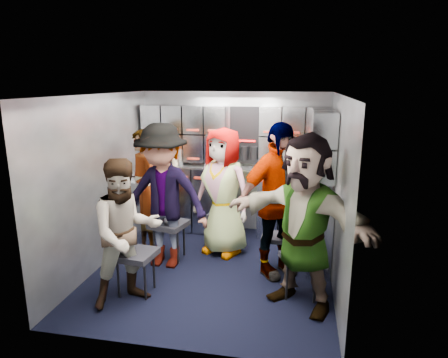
% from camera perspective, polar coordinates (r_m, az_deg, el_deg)
% --- Properties ---
extents(floor, '(3.00, 3.00, 0.00)m').
position_cam_1_polar(floor, '(4.99, -1.61, -12.93)').
color(floor, black).
rests_on(floor, ground).
extents(wall_back, '(2.80, 0.04, 2.10)m').
position_cam_1_polar(wall_back, '(6.05, 1.44, 2.40)').
color(wall_back, gray).
rests_on(wall_back, ground).
extents(wall_left, '(0.04, 3.00, 2.10)m').
position_cam_1_polar(wall_left, '(5.10, -17.22, -0.37)').
color(wall_left, gray).
rests_on(wall_left, ground).
extents(wall_right, '(0.04, 3.00, 2.10)m').
position_cam_1_polar(wall_right, '(4.53, 15.87, -2.04)').
color(wall_right, gray).
rests_on(wall_right, ground).
extents(ceiling, '(2.80, 3.00, 0.02)m').
position_cam_1_polar(ceiling, '(4.46, -1.80, 11.94)').
color(ceiling, silver).
rests_on(ceiling, wall_back).
extents(cart_bank_back, '(2.68, 0.38, 0.99)m').
position_cam_1_polar(cart_bank_back, '(5.98, 1.07, -3.20)').
color(cart_bank_back, '#9CA2AC').
rests_on(cart_bank_back, ground).
extents(cart_bank_left, '(0.38, 0.76, 0.99)m').
position_cam_1_polar(cart_bank_left, '(5.65, -12.27, -4.58)').
color(cart_bank_left, '#9CA2AC').
rests_on(cart_bank_left, ground).
extents(counter, '(2.68, 0.42, 0.03)m').
position_cam_1_polar(counter, '(5.85, 1.09, 1.67)').
color(counter, '#AEB1B5').
rests_on(counter, cart_bank_back).
extents(locker_bank_back, '(2.68, 0.28, 0.82)m').
position_cam_1_polar(locker_bank_back, '(5.83, 1.22, 6.36)').
color(locker_bank_back, '#9CA2AC').
rests_on(locker_bank_back, wall_back).
extents(locker_bank_right, '(0.28, 1.00, 0.82)m').
position_cam_1_polar(locker_bank_right, '(5.11, 13.92, 4.90)').
color(locker_bank_right, '#9CA2AC').
rests_on(locker_bank_right, wall_right).
extents(right_cabinet, '(0.28, 1.20, 1.00)m').
position_cam_1_polar(right_cabinet, '(5.25, 13.34, -5.99)').
color(right_cabinet, '#9CA2AC').
rests_on(right_cabinet, ground).
extents(coffee_niche, '(0.46, 0.16, 0.84)m').
position_cam_1_polar(coffee_niche, '(5.87, 3.06, 6.19)').
color(coffee_niche, black).
rests_on(coffee_niche, wall_back).
extents(red_latch_strip, '(2.60, 0.02, 0.03)m').
position_cam_1_polar(red_latch_strip, '(5.69, 0.73, -0.07)').
color(red_latch_strip, '#A42A1A').
rests_on(red_latch_strip, cart_bank_back).
extents(jump_seat_near_left, '(0.45, 0.43, 0.48)m').
position_cam_1_polar(jump_seat_near_left, '(4.44, -12.54, -10.74)').
color(jump_seat_near_left, black).
rests_on(jump_seat_near_left, ground).
extents(jump_seat_mid_left, '(0.51, 0.49, 0.50)m').
position_cam_1_polar(jump_seat_mid_left, '(5.18, -7.89, -6.68)').
color(jump_seat_mid_left, black).
rests_on(jump_seat_mid_left, ground).
extents(jump_seat_center, '(0.47, 0.45, 0.50)m').
position_cam_1_polar(jump_seat_center, '(5.50, 0.23, -5.35)').
color(jump_seat_center, black).
rests_on(jump_seat_center, ground).
extents(jump_seat_mid_right, '(0.36, 0.34, 0.41)m').
position_cam_1_polar(jump_seat_mid_right, '(4.99, 7.47, -8.46)').
color(jump_seat_mid_right, black).
rests_on(jump_seat_mid_right, ground).
extents(jump_seat_near_right, '(0.50, 0.49, 0.46)m').
position_cam_1_polar(jump_seat_near_right, '(4.37, 11.03, -11.36)').
color(jump_seat_near_right, black).
rests_on(jump_seat_near_right, ground).
extents(attendant_standing, '(0.69, 0.71, 1.64)m').
position_cam_1_polar(attendant_standing, '(5.43, -11.40, -1.66)').
color(attendant_standing, black).
rests_on(attendant_standing, ground).
extents(attendant_arc_a, '(0.94, 0.92, 1.52)m').
position_cam_1_polar(attendant_arc_a, '(4.16, -13.77, -7.49)').
color(attendant_arc_a, black).
rests_on(attendant_arc_a, ground).
extents(attendant_arc_b, '(1.19, 0.74, 1.77)m').
position_cam_1_polar(attendant_arc_b, '(4.88, -8.74, -2.51)').
color(attendant_arc_b, black).
rests_on(attendant_arc_b, ground).
extents(attendant_arc_c, '(0.96, 0.81, 1.68)m').
position_cam_1_polar(attendant_arc_c, '(5.21, -0.14, -1.86)').
color(attendant_arc_c, black).
rests_on(attendant_arc_c, ground).
extents(attendant_arc_d, '(1.09, 1.03, 1.81)m').
position_cam_1_polar(attendant_arc_d, '(4.64, 7.52, -3.09)').
color(attendant_arc_d, black).
rests_on(attendant_arc_d, ground).
extents(attendant_arc_e, '(1.68, 1.33, 1.79)m').
position_cam_1_polar(attendant_arc_e, '(4.02, 11.34, -6.14)').
color(attendant_arc_e, black).
rests_on(attendant_arc_e, ground).
extents(bottle_left, '(0.07, 0.07, 0.24)m').
position_cam_1_polar(bottle_left, '(5.96, -6.23, 3.15)').
color(bottle_left, white).
rests_on(bottle_left, counter).
extents(bottle_mid, '(0.06, 0.06, 0.22)m').
position_cam_1_polar(bottle_mid, '(5.82, -1.04, 2.87)').
color(bottle_mid, white).
rests_on(bottle_mid, counter).
extents(bottle_right, '(0.07, 0.07, 0.28)m').
position_cam_1_polar(bottle_right, '(5.70, 6.77, 2.82)').
color(bottle_right, white).
rests_on(bottle_right, counter).
extents(cup_left, '(0.09, 0.09, 0.11)m').
position_cam_1_polar(cup_left, '(5.98, -6.99, 2.53)').
color(cup_left, '#C9B58D').
rests_on(cup_left, counter).
extents(cup_right, '(0.09, 0.09, 0.10)m').
position_cam_1_polar(cup_right, '(5.70, 13.46, 1.64)').
color(cup_right, '#C9B58D').
rests_on(cup_right, counter).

